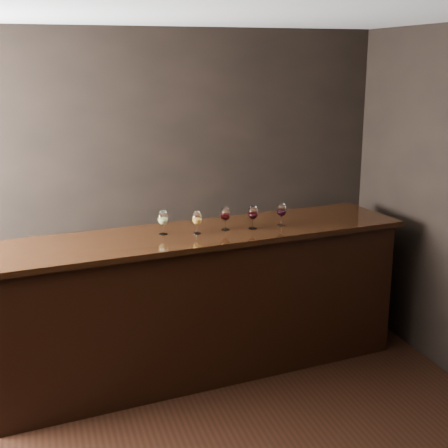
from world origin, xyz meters
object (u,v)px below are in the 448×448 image
object	(u,v)px
bar_counter	(200,305)
glass_red_a	(225,215)
glass_red_c	(281,211)
glass_red_b	(253,213)
glass_amber	(197,219)
back_bar_shelf	(192,282)
glass_white	(163,219)

from	to	relation	value
bar_counter	glass_red_a	size ratio (longest dim) A/B	17.79
glass_red_c	bar_counter	bearing A→B (deg)	-180.00
glass_red_b	glass_red_c	world-z (taller)	glass_red_b
bar_counter	glass_red_c	size ratio (longest dim) A/B	17.52
glass_red_c	glass_amber	bearing A→B (deg)	-177.14
bar_counter	glass_amber	distance (m)	0.74
back_bar_shelf	glass_red_c	bearing A→B (deg)	-51.20
glass_white	glass_red_b	bearing A→B (deg)	-3.34
back_bar_shelf	bar_counter	bearing A→B (deg)	-98.56
back_bar_shelf	glass_white	xyz separation A→B (m)	(-0.40, -0.71, 0.81)
back_bar_shelf	glass_red_b	xyz separation A→B (m)	(0.33, -0.75, 0.81)
glass_white	glass_red_c	bearing A→B (deg)	-1.18
glass_white	glass_red_b	world-z (taller)	same
glass_red_b	back_bar_shelf	bearing A→B (deg)	113.72
glass_white	back_bar_shelf	bearing A→B (deg)	60.65
glass_amber	glass_red_a	xyz separation A→B (m)	(0.25, 0.04, 0.00)
glass_red_a	glass_red_c	xyz separation A→B (m)	(0.48, -0.01, 0.00)
back_bar_shelf	glass_red_a	world-z (taller)	glass_red_a
bar_counter	glass_white	bearing A→B (deg)	168.90
glass_white	glass_amber	xyz separation A→B (m)	(0.26, -0.06, -0.01)
glass_red_b	bar_counter	bearing A→B (deg)	177.11
bar_counter	glass_red_a	xyz separation A→B (m)	(0.22, 0.01, 0.74)
glass_white	glass_red_c	xyz separation A→B (m)	(0.98, -0.02, -0.00)
glass_white	glass_red_a	distance (m)	0.50
glass_amber	back_bar_shelf	bearing A→B (deg)	79.63
glass_amber	glass_white	bearing A→B (deg)	167.69
back_bar_shelf	glass_red_b	bearing A→B (deg)	-66.28
glass_amber	glass_red_c	bearing A→B (deg)	2.86
back_bar_shelf	glass_red_c	size ratio (longest dim) A/B	15.15
back_bar_shelf	glass_red_c	distance (m)	1.24
glass_red_b	glass_red_c	distance (m)	0.26
bar_counter	glass_red_a	bearing A→B (deg)	-4.75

